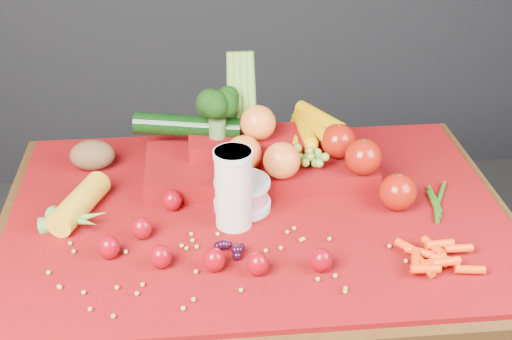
{
  "coord_description": "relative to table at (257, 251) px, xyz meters",
  "views": [
    {
      "loc": [
        -0.13,
        -1.28,
        1.59
      ],
      "look_at": [
        0.0,
        0.02,
        0.85
      ],
      "focal_mm": 50.0,
      "sensor_mm": 36.0,
      "label": 1
    }
  ],
  "objects": [
    {
      "name": "produce_mound",
      "position": [
        0.04,
        0.15,
        0.17
      ],
      "size": [
        0.61,
        0.36,
        0.27
      ],
      "color": "maroon",
      "rests_on": "red_cloth"
    },
    {
      "name": "soybean_scatter",
      "position": [
        0.0,
        -0.2,
        0.11
      ],
      "size": [
        0.84,
        0.24,
        0.01
      ],
      "primitive_type": null,
      "color": "olive",
      "rests_on": "red_cloth"
    },
    {
      "name": "corn_ear",
      "position": [
        -0.38,
        -0.01,
        0.13
      ],
      "size": [
        0.23,
        0.26,
        0.06
      ],
      "rotation": [
        0.0,
        0.0,
        1.2
      ],
      "color": "gold",
      "rests_on": "red_cloth"
    },
    {
      "name": "potato",
      "position": [
        -0.37,
        0.22,
        0.14
      ],
      "size": [
        0.1,
        0.08,
        0.07
      ],
      "primitive_type": "ellipsoid",
      "color": "brown",
      "rests_on": "red_cloth"
    },
    {
      "name": "milk_glass",
      "position": [
        -0.05,
        -0.05,
        0.2
      ],
      "size": [
        0.08,
        0.08,
        0.17
      ],
      "rotation": [
        0.0,
        0.0,
        0.05
      ],
      "color": "beige",
      "rests_on": "red_cloth"
    },
    {
      "name": "red_cloth",
      "position": [
        0.0,
        0.0,
        0.1
      ],
      "size": [
        1.05,
        0.75,
        0.01
      ],
      "primitive_type": "cube",
      "color": "maroon",
      "rests_on": "table"
    },
    {
      "name": "baby_carrot_pile",
      "position": [
        0.33,
        -0.22,
        0.12
      ],
      "size": [
        0.17,
        0.17,
        0.03
      ],
      "primitive_type": null,
      "color": "#F23A08",
      "rests_on": "red_cloth"
    },
    {
      "name": "strawberry_scatter",
      "position": [
        -0.13,
        -0.15,
        0.13
      ],
      "size": [
        0.44,
        0.28,
        0.05
      ],
      "color": "#910407",
      "rests_on": "red_cloth"
    },
    {
      "name": "dark_grape_cluster",
      "position": [
        -0.07,
        -0.15,
        0.12
      ],
      "size": [
        0.06,
        0.05,
        0.03
      ],
      "primitive_type": null,
      "color": "black",
      "rests_on": "red_cloth"
    },
    {
      "name": "table",
      "position": [
        0.0,
        0.0,
        0.0
      ],
      "size": [
        1.1,
        0.8,
        0.75
      ],
      "color": "#361A0C",
      "rests_on": "ground"
    },
    {
      "name": "green_bean_pile",
      "position": [
        0.4,
        -0.01,
        0.11
      ],
      "size": [
        0.14,
        0.12,
        0.01
      ],
      "primitive_type": null,
      "color": "#245112",
      "rests_on": "red_cloth"
    },
    {
      "name": "yogurt_bowl",
      "position": [
        -0.03,
        0.01,
        0.14
      ],
      "size": [
        0.12,
        0.12,
        0.07
      ],
      "rotation": [
        0.0,
        0.0,
        -0.37
      ],
      "color": "silver",
      "rests_on": "red_cloth"
    }
  ]
}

